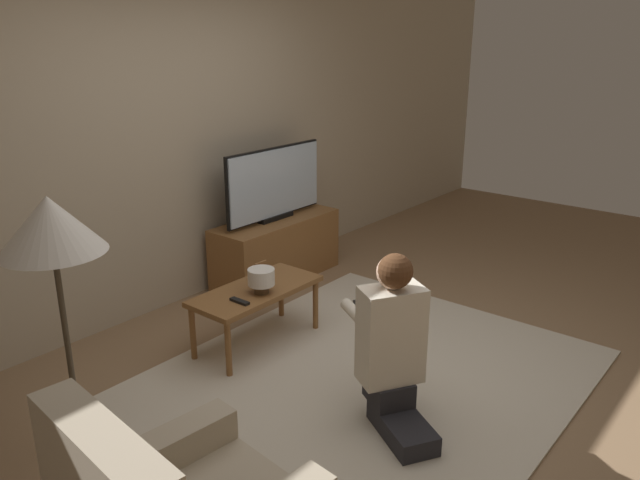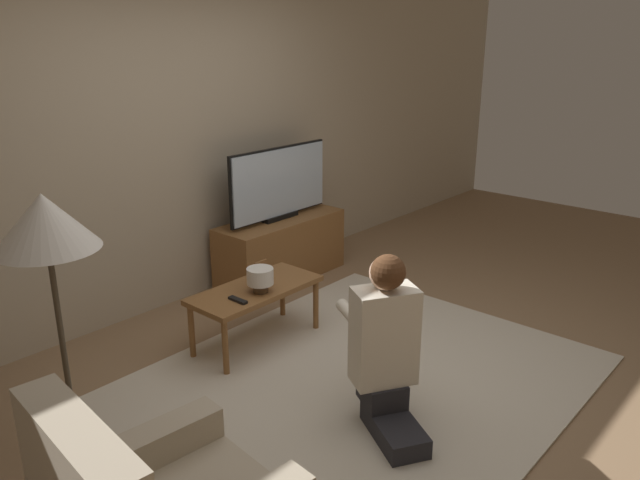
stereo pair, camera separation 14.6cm
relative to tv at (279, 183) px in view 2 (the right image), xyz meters
name	(u,v)px [view 2 (the right image)]	position (x,y,z in m)	size (l,w,h in m)	color
ground_plane	(365,379)	(-0.89, -1.61, -0.86)	(10.00, 10.00, 0.00)	#896B4C
wall_back	(166,141)	(-0.89, 0.32, 0.44)	(10.00, 0.06, 2.60)	tan
rug	(365,378)	(-0.89, -1.61, -0.85)	(2.72, 2.30, 0.02)	beige
tv_stand	(281,248)	(0.00, 0.00, -0.59)	(1.21, 0.45, 0.55)	brown
tv	(279,183)	(0.00, 0.00, 0.00)	(1.10, 0.08, 0.62)	black
coffee_table	(256,294)	(-1.00, -0.75, -0.49)	(0.94, 0.42, 0.43)	brown
floor_lamp	(46,231)	(-2.40, -0.81, 0.32)	(0.50, 0.50, 1.37)	#4C4233
person_kneeling	(385,344)	(-1.19, -1.97, -0.37)	(0.63, 0.81, 0.99)	#232328
picture_frame	(261,271)	(-0.90, -0.70, -0.36)	(0.11, 0.01, 0.15)	brown
table_lamp	(260,278)	(-1.03, -0.83, -0.33)	(0.18, 0.18, 0.17)	#4C3823
remote	(238,300)	(-1.23, -0.83, -0.43)	(0.04, 0.15, 0.02)	black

